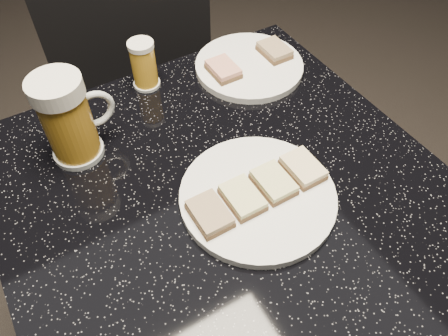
{
  "coord_description": "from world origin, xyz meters",
  "views": [
    {
      "loc": [
        -0.22,
        -0.37,
        1.31
      ],
      "look_at": [
        0.0,
        0.0,
        0.8
      ],
      "focal_mm": 35.0,
      "sensor_mm": 36.0,
      "label": 1
    }
  ],
  "objects_px": {
    "table": "(224,259)",
    "beer_mug": "(69,119)",
    "beer_tumbler": "(144,65)",
    "plate_large": "(258,196)",
    "chair": "(142,125)",
    "plate_small": "(249,66)"
  },
  "relations": [
    {
      "from": "plate_large",
      "to": "table",
      "type": "relative_size",
      "value": 0.33
    },
    {
      "from": "beer_mug",
      "to": "table",
      "type": "bearing_deg",
      "value": -48.24
    },
    {
      "from": "beer_tumbler",
      "to": "chair",
      "type": "relative_size",
      "value": 0.11
    },
    {
      "from": "table",
      "to": "chair",
      "type": "relative_size",
      "value": 0.86
    },
    {
      "from": "table",
      "to": "chair",
      "type": "distance_m",
      "value": 0.45
    },
    {
      "from": "plate_large",
      "to": "plate_small",
      "type": "xyz_separation_m",
      "value": [
        0.17,
        0.29,
        0.0
      ]
    },
    {
      "from": "plate_large",
      "to": "beer_tumbler",
      "type": "height_order",
      "value": "beer_tumbler"
    },
    {
      "from": "plate_large",
      "to": "beer_tumbler",
      "type": "bearing_deg",
      "value": 95.44
    },
    {
      "from": "beer_tumbler",
      "to": "table",
      "type": "bearing_deg",
      "value": -90.19
    },
    {
      "from": "beer_tumbler",
      "to": "beer_mug",
      "type": "bearing_deg",
      "value": -148.25
    },
    {
      "from": "plate_small",
      "to": "beer_mug",
      "type": "distance_m",
      "value": 0.39
    },
    {
      "from": "beer_mug",
      "to": "plate_small",
      "type": "bearing_deg",
      "value": 6.95
    },
    {
      "from": "plate_large",
      "to": "table",
      "type": "distance_m",
      "value": 0.26
    },
    {
      "from": "plate_large",
      "to": "table",
      "type": "bearing_deg",
      "value": 126.45
    },
    {
      "from": "beer_tumbler",
      "to": "plate_large",
      "type": "bearing_deg",
      "value": -84.56
    },
    {
      "from": "plate_large",
      "to": "beer_mug",
      "type": "xyz_separation_m",
      "value": [
        -0.21,
        0.24,
        0.07
      ]
    },
    {
      "from": "table",
      "to": "beer_mug",
      "type": "bearing_deg",
      "value": 131.76
    },
    {
      "from": "table",
      "to": "plate_large",
      "type": "bearing_deg",
      "value": -53.55
    },
    {
      "from": "plate_large",
      "to": "beer_mug",
      "type": "bearing_deg",
      "value": 130.8
    },
    {
      "from": "plate_large",
      "to": "plate_small",
      "type": "height_order",
      "value": "same"
    },
    {
      "from": "plate_small",
      "to": "table",
      "type": "height_order",
      "value": "plate_small"
    },
    {
      "from": "plate_large",
      "to": "chair",
      "type": "height_order",
      "value": "chair"
    }
  ]
}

